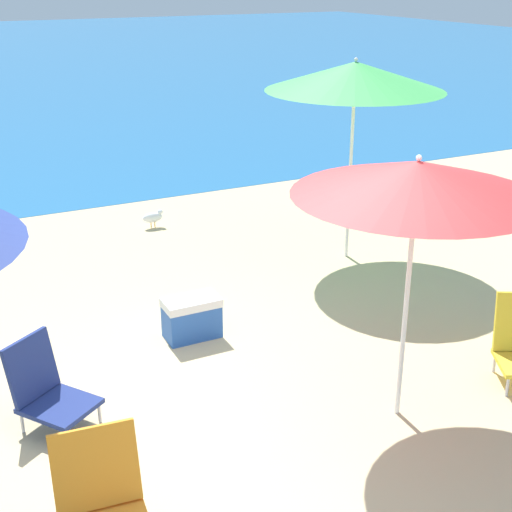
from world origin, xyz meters
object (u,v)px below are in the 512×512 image
object	(u,v)px
beach_umbrella_red	(417,179)
beach_chair_orange	(101,500)
beach_chair_navy	(46,388)
seagull	(153,217)
beach_umbrella_green	(355,76)
cooler_box	(192,318)

from	to	relation	value
beach_umbrella_red	beach_chair_orange	distance (m)	2.75
beach_umbrella_red	beach_chair_navy	size ratio (longest dim) A/B	2.90
beach_umbrella_red	seagull	bearing A→B (deg)	93.45
beach_chair_orange	beach_chair_navy	size ratio (longest dim) A/B	1.09
beach_umbrella_green	beach_chair_navy	size ratio (longest dim) A/B	3.28
beach_umbrella_green	cooler_box	distance (m)	3.12
beach_umbrella_red	beach_umbrella_green	size ratio (longest dim) A/B	0.88
beach_umbrella_green	seagull	size ratio (longest dim) A/B	8.25
beach_umbrella_red	cooler_box	world-z (taller)	beach_umbrella_red
beach_chair_orange	cooler_box	size ratio (longest dim) A/B	1.49
beach_umbrella_red	beach_umbrella_green	xyz separation A→B (m)	(1.39, 2.81, 0.22)
beach_chair_navy	seagull	xyz separation A→B (m)	(2.06, 3.70, -0.16)
beach_umbrella_green	beach_chair_orange	distance (m)	5.16
beach_chair_orange	seagull	xyz separation A→B (m)	(2.03, 5.12, -0.24)
beach_chair_orange	beach_chair_navy	bearing A→B (deg)	96.82
beach_chair_navy	seagull	size ratio (longest dim) A/B	2.52
beach_umbrella_red	beach_chair_navy	bearing A→B (deg)	156.40
beach_umbrella_red	beach_chair_orange	size ratio (longest dim) A/B	2.65
beach_umbrella_red	seagull	world-z (taller)	beach_umbrella_red
beach_chair_navy	cooler_box	world-z (taller)	beach_chair_navy
beach_umbrella_red	beach_chair_navy	distance (m)	2.97
beach_chair_navy	seagull	world-z (taller)	beach_chair_navy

